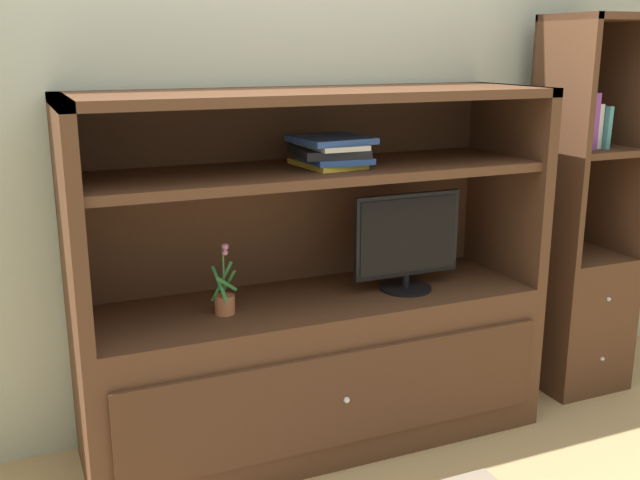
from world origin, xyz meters
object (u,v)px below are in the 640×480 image
object	(u,v)px
media_console	(315,334)
tv_monitor	(407,241)
bookshelf_tall	(578,266)
potted_plant	(225,300)
magazine_stack	(330,151)
upright_book_row	(582,122)

from	to	relation	value
media_console	tv_monitor	size ratio (longest dim) A/B	3.98
tv_monitor	bookshelf_tall	distance (m)	1.00
potted_plant	magazine_stack	xyz separation A→B (m)	(0.44, 0.03, 0.53)
magazine_stack	bookshelf_tall	xyz separation A→B (m)	(1.29, 0.01, -0.62)
media_console	potted_plant	distance (m)	0.44
tv_monitor	upright_book_row	distance (m)	1.01
tv_monitor	bookshelf_tall	xyz separation A→B (m)	(0.97, 0.06, -0.24)
media_console	potted_plant	world-z (taller)	media_console
media_console	upright_book_row	size ratio (longest dim) A/B	6.95
media_console	magazine_stack	xyz separation A→B (m)	(0.06, -0.01, 0.74)
tv_monitor	upright_book_row	xyz separation A→B (m)	(0.91, 0.05, 0.44)
potted_plant	magazine_stack	distance (m)	0.69
upright_book_row	bookshelf_tall	bearing A→B (deg)	7.83
media_console	bookshelf_tall	world-z (taller)	bookshelf_tall
media_console	magazine_stack	world-z (taller)	media_console
media_console	tv_monitor	distance (m)	0.53
media_console	bookshelf_tall	size ratio (longest dim) A/B	1.08
media_console	tv_monitor	xyz separation A→B (m)	(0.38, -0.06, 0.36)
bookshelf_tall	magazine_stack	bearing A→B (deg)	-179.50
magazine_stack	bookshelf_tall	bearing A→B (deg)	0.50
tv_monitor	potted_plant	size ratio (longest dim) A/B	1.70
magazine_stack	upright_book_row	size ratio (longest dim) A/B	1.21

